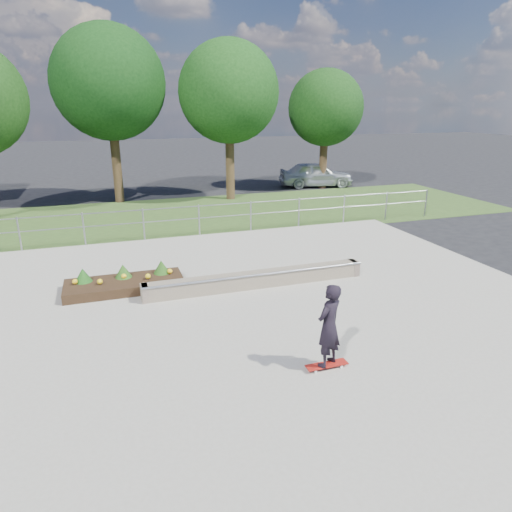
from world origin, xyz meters
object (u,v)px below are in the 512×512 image
Objects in this scene: skateboarder at (329,326)px; parked_car at (316,174)px; grind_ledge at (257,279)px; planter_bed at (124,282)px.

parked_car is at bearing 64.98° from skateboarder.
parked_car reaches higher than grind_ledge.
grind_ledge is at bearing 161.36° from parked_car.
skateboarder is at bearing -57.28° from planter_bed.
skateboarder is 0.38× the size of parked_car.
skateboarder is (3.29, -5.12, 0.67)m from planter_bed.
planter_bed reaches higher than grind_ledge.
grind_ledge is 2.00× the size of planter_bed.
parked_car is at bearing 47.94° from planter_bed.
grind_ledge is 16.35m from parked_car.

